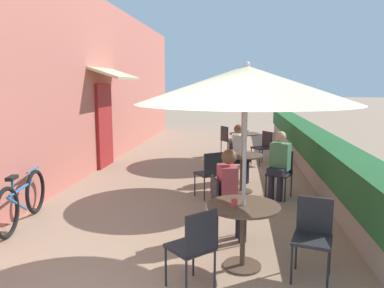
{
  "coord_description": "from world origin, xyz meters",
  "views": [
    {
      "loc": [
        1.0,
        -2.46,
        2.09
      ],
      "look_at": [
        0.15,
        4.29,
        1.0
      ],
      "focal_mm": 35.0,
      "sensor_mm": 36.0,
      "label": 1
    }
  ],
  "objects": [
    {
      "name": "seated_patron_near_right",
      "position": [
        0.92,
        2.38,
        0.69
      ],
      "size": [
        0.47,
        0.41,
        1.25
      ],
      "rotation": [
        0.0,
        0.0,
        11.25
      ],
      "color": "#23232D",
      "rests_on": "ground_plane"
    },
    {
      "name": "patio_table_near",
      "position": [
        1.07,
        1.64,
        0.56
      ],
      "size": [
        0.83,
        0.83,
        0.74
      ],
      "color": "brown",
      "rests_on": "ground_plane"
    },
    {
      "name": "patio_umbrella_near",
      "position": [
        1.07,
        1.64,
        2.08
      ],
      "size": [
        2.41,
        2.41,
        2.33
      ],
      "color": "#B7B7BC",
      "rests_on": "ground_plane"
    },
    {
      "name": "seated_patron_mid_right",
      "position": [
        1.03,
        5.47,
        0.69
      ],
      "size": [
        0.43,
        0.36,
        1.25
      ],
      "rotation": [
        0.0,
        0.0,
        11.09
      ],
      "color": "#23232D",
      "rests_on": "ground_plane"
    },
    {
      "name": "cafe_chair_far_left",
      "position": [
        1.65,
        7.32,
        0.52
      ],
      "size": [
        0.56,
        0.56,
        0.87
      ],
      "rotation": [
        0.0,
        0.0,
        8.45
      ],
      "color": "#232328",
      "rests_on": "ground_plane"
    },
    {
      "name": "cafe_chair_near_left",
      "position": [
        1.82,
        1.51,
        0.52
      ],
      "size": [
        0.49,
        0.49,
        0.87
      ],
      "rotation": [
        0.0,
        0.0,
        9.15
      ],
      "color": "#232328",
      "rests_on": "ground_plane"
    },
    {
      "name": "patio_umbrella_far",
      "position": [
        1.16,
        7.9,
        2.08
      ],
      "size": [
        2.41,
        2.41,
        2.33
      ],
      "color": "#B7B7BC",
      "rests_on": "ground_plane"
    },
    {
      "name": "coffee_cup_near",
      "position": [
        0.97,
        1.56,
        0.79
      ],
      "size": [
        0.07,
        0.07,
        0.09
      ],
      "color": "#B73D3D",
      "rests_on": "patio_table_near"
    },
    {
      "name": "cafe_chair_near_back",
      "position": [
        0.58,
        1.05,
        0.52
      ],
      "size": [
        0.57,
        0.57,
        0.87
      ],
      "rotation": [
        0.0,
        0.0,
        13.34
      ],
      "color": "#232328",
      "rests_on": "ground_plane"
    },
    {
      "name": "cafe_facade_wall",
      "position": [
        -2.54,
        7.24,
        2.09
      ],
      "size": [
        0.98,
        14.75,
        4.2
      ],
      "color": "#C66B5B",
      "rests_on": "ground_plane"
    },
    {
      "name": "seated_patron_mid_left",
      "position": [
        1.74,
        4.37,
        0.69
      ],
      "size": [
        0.46,
        0.5,
        1.25
      ],
      "rotation": [
        0.0,
        0.0,
        8.99
      ],
      "color": "#23232D",
      "rests_on": "ground_plane"
    },
    {
      "name": "cafe_chair_far_right",
      "position": [
        0.67,
        8.48,
        0.52
      ],
      "size": [
        0.56,
        0.56,
        0.87
      ],
      "rotation": [
        0.0,
        0.0,
        11.59
      ],
      "color": "#232328",
      "rests_on": "ground_plane"
    },
    {
      "name": "patio_table_mid",
      "position": [
        1.07,
        4.71,
        0.56
      ],
      "size": [
        0.83,
        0.83,
        0.74
      ],
      "color": "brown",
      "rests_on": "ground_plane"
    },
    {
      "name": "cafe_chair_mid_left",
      "position": [
        1.79,
        4.47,
        0.52
      ],
      "size": [
        0.53,
        0.53,
        0.87
      ],
      "rotation": [
        0.0,
        0.0,
        8.99
      ],
      "color": "#232328",
      "rests_on": "ground_plane"
    },
    {
      "name": "cafe_chair_near_right",
      "position": [
        0.81,
        2.35,
        0.52
      ],
      "size": [
        0.49,
        0.49,
        0.87
      ],
      "rotation": [
        0.0,
        0.0,
        11.25
      ],
      "color": "#232328",
      "rests_on": "ground_plane"
    },
    {
      "name": "cafe_chair_mid_right",
      "position": [
        0.92,
        5.46,
        0.52
      ],
      "size": [
        0.44,
        0.44,
        0.87
      ],
      "rotation": [
        0.0,
        0.0,
        11.09
      ],
      "color": "#232328",
      "rests_on": "ground_plane"
    },
    {
      "name": "cafe_chair_mid_back",
      "position": [
        0.49,
        4.21,
        0.52
      ],
      "size": [
        0.56,
        0.56,
        0.87
      ],
      "rotation": [
        0.0,
        0.0,
        13.18
      ],
      "color": "#232328",
      "rests_on": "ground_plane"
    },
    {
      "name": "bicycle_leaning",
      "position": [
        -2.2,
        2.57,
        0.37
      ],
      "size": [
        0.32,
        1.72,
        0.81
      ],
      "rotation": [
        0.0,
        0.0,
        0.15
      ],
      "color": "black",
      "rests_on": "ground_plane"
    },
    {
      "name": "patio_umbrella_mid",
      "position": [
        1.07,
        4.71,
        2.08
      ],
      "size": [
        2.41,
        2.41,
        2.33
      ],
      "color": "#B7B7BC",
      "rests_on": "ground_plane"
    },
    {
      "name": "patio_table_far",
      "position": [
        1.16,
        7.9,
        0.56
      ],
      "size": [
        0.83,
        0.83,
        0.74
      ],
      "color": "brown",
      "rests_on": "ground_plane"
    },
    {
      "name": "coffee_cup_far",
      "position": [
        1.25,
        7.97,
        0.79
      ],
      "size": [
        0.07,
        0.07,
        0.09
      ],
      "color": "white",
      "rests_on": "patio_table_far"
    },
    {
      "name": "planter_hedge",
      "position": [
        2.75,
        7.27,
        0.54
      ],
      "size": [
        0.6,
        13.75,
        1.01
      ],
      "color": "gray",
      "rests_on": "ground_plane"
    }
  ]
}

